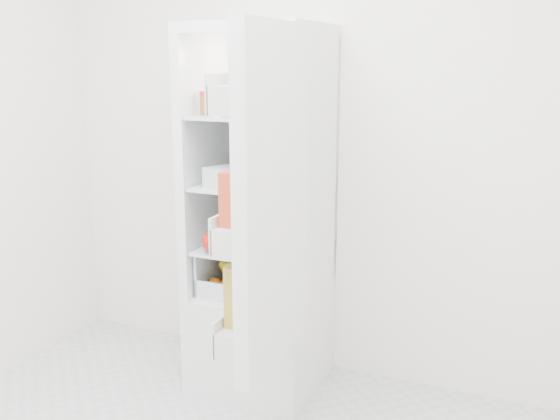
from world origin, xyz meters
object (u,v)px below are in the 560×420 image
at_px(refrigerator, 264,257).
at_px(mushroom_bowl, 227,236).
at_px(fridge_door, 266,206).
at_px(red_cabbage, 287,230).

xyz_separation_m(refrigerator, mushroom_bowl, (-0.17, -0.09, 0.12)).
relative_size(mushroom_bowl, fridge_door, 0.11).
bearing_deg(red_cabbage, mushroom_bowl, -167.68).
relative_size(red_cabbage, fridge_door, 0.12).
height_order(mushroom_bowl, fridge_door, fridge_door).
bearing_deg(fridge_door, red_cabbage, 14.43).
bearing_deg(refrigerator, mushroom_bowl, -151.57).
relative_size(refrigerator, red_cabbage, 11.10).
xyz_separation_m(refrigerator, fridge_door, (0.31, -0.64, 0.43)).
distance_m(red_cabbage, fridge_door, 0.69).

